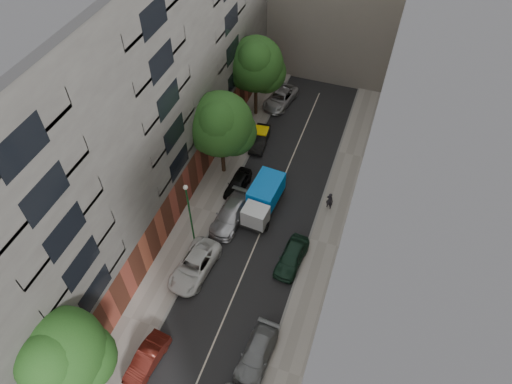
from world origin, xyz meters
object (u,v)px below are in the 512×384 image
at_px(car_right_1, 257,354).
at_px(pedestrian, 330,201).
at_px(tree_near, 61,356).
at_px(car_left_2, 194,266).
at_px(car_left_5, 260,139).
at_px(tree_far, 256,66).
at_px(car_left_1, 147,359).
at_px(tree_mid, 221,127).
at_px(car_left_4, 238,184).
at_px(lamp_post, 189,209).
at_px(car_left_3, 231,214).
at_px(car_right_2, 292,257).
at_px(tarp_truck, 263,199).
at_px(car_left_6, 280,98).

height_order(car_right_1, pedestrian, pedestrian).
relative_size(car_right_1, tree_near, 0.54).
distance_m(car_left_2, car_left_5, 15.52).
height_order(car_left_5, tree_far, tree_far).
distance_m(car_left_1, tree_mid, 19.02).
bearing_deg(car_left_1, car_left_2, 96.50).
height_order(car_left_1, car_left_4, car_left_4).
bearing_deg(tree_mid, tree_near, -92.35).
height_order(car_left_4, tree_near, tree_near).
bearing_deg(lamp_post, car_left_4, 79.14).
relative_size(car_left_3, tree_near, 0.61).
bearing_deg(car_right_1, car_left_3, 123.38).
height_order(car_left_5, car_right_1, car_left_5).
bearing_deg(tree_mid, car_left_3, -62.65).
bearing_deg(tree_far, car_left_2, -84.76).
distance_m(car_left_1, tree_far, 27.85).
bearing_deg(car_left_3, tree_far, 104.27).
bearing_deg(car_left_3, lamp_post, -119.23).
height_order(car_right_2, tree_far, tree_far).
xyz_separation_m(tarp_truck, lamp_post, (-4.19, -5.08, 2.82)).
bearing_deg(pedestrian, car_left_2, 67.46).
bearing_deg(tree_far, car_right_1, -70.84).
relative_size(car_left_5, car_right_2, 0.95).
distance_m(car_left_1, car_left_4, 16.80).
relative_size(tarp_truck, pedestrian, 3.17).
bearing_deg(tree_far, tree_near, -91.70).
bearing_deg(car_left_6, car_right_2, -60.83).
height_order(car_left_3, car_left_6, car_left_3).
bearing_deg(tree_near, pedestrian, 61.27).
bearing_deg(car_left_1, lamp_post, 103.22).
height_order(car_left_1, tree_mid, tree_mid).
distance_m(car_left_2, tree_near, 12.00).
bearing_deg(car_left_1, car_right_2, 64.24).
bearing_deg(tree_mid, pedestrian, -6.29).
relative_size(car_left_6, tree_far, 0.58).
distance_m(car_right_1, tree_far, 26.59).
xyz_separation_m(car_left_6, car_right_1, (6.75, -27.33, -0.04)).
xyz_separation_m(tarp_truck, car_left_1, (-3.00, -15.21, -0.73)).
height_order(tarp_truck, car_right_2, tarp_truck).
height_order(car_left_2, lamp_post, lamp_post).
height_order(car_left_3, car_left_4, car_left_3).
bearing_deg(car_left_1, tree_far, 100.29).
height_order(car_right_1, tree_near, tree_near).
xyz_separation_m(car_left_3, car_left_6, (-0.80, 16.80, -0.05)).
distance_m(car_left_4, tree_near, 20.60).
height_order(tarp_truck, car_left_6, tarp_truck).
distance_m(tree_mid, pedestrian, 11.16).
height_order(tree_near, tree_mid, tree_near).
height_order(car_left_4, car_left_5, car_left_5).
distance_m(car_left_3, tree_far, 15.22).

